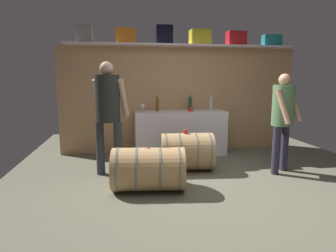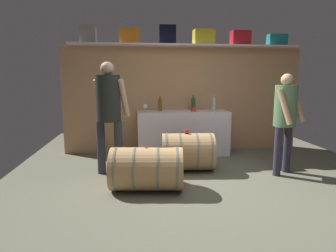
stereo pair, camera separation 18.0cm
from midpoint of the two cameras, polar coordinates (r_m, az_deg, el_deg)
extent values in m
cube|color=#62614F|center=(4.44, 8.20, -10.19)|extent=(5.97, 7.87, 0.02)
cube|color=tan|center=(5.91, 4.05, 5.13)|extent=(4.77, 0.10, 2.08)
cube|color=silver|center=(5.79, 4.46, 15.49)|extent=(4.39, 0.40, 0.03)
cube|color=gray|center=(5.74, -14.52, 16.97)|extent=(0.29, 0.24, 0.31)
cube|color=orange|center=(5.70, -6.73, 17.11)|extent=(0.37, 0.22, 0.27)
cube|color=black|center=(5.75, 0.81, 17.45)|extent=(0.32, 0.25, 0.34)
cube|color=yellow|center=(5.88, 7.90, 16.88)|extent=(0.39, 0.28, 0.28)
cube|color=red|center=(6.10, 14.88, 16.33)|extent=(0.37, 0.23, 0.27)
cube|color=#1C7B7C|center=(6.41, 21.40, 15.44)|extent=(0.37, 0.19, 0.22)
cube|color=white|center=(5.65, 3.83, -1.34)|extent=(1.75, 0.55, 0.85)
cylinder|color=#29502A|center=(5.73, 5.88, 4.13)|extent=(0.08, 0.08, 0.21)
sphere|color=#29502A|center=(5.73, 5.90, 5.31)|extent=(0.07, 0.07, 0.07)
cylinder|color=#29502A|center=(5.72, 5.91, 5.71)|extent=(0.03, 0.03, 0.06)
cylinder|color=#B1BEBD|center=(5.58, 9.90, 3.93)|extent=(0.06, 0.06, 0.22)
sphere|color=#B1BEBD|center=(5.57, 9.94, 5.14)|extent=(0.06, 0.06, 0.06)
cylinder|color=#B1BEBD|center=(5.57, 9.95, 5.65)|extent=(0.03, 0.03, 0.08)
cylinder|color=brown|center=(5.56, -0.63, 3.98)|extent=(0.07, 0.07, 0.20)
sphere|color=brown|center=(5.55, -0.63, 5.15)|extent=(0.06, 0.06, 0.06)
cylinder|color=brown|center=(5.54, -0.63, 5.58)|extent=(0.03, 0.03, 0.07)
cylinder|color=white|center=(5.40, -3.56, 2.75)|extent=(0.06, 0.06, 0.00)
cylinder|color=white|center=(5.40, -3.57, 3.17)|extent=(0.01, 0.01, 0.08)
sphere|color=white|center=(5.39, -3.57, 3.91)|extent=(0.09, 0.09, 0.09)
sphere|color=maroon|center=(5.39, -3.57, 3.77)|extent=(0.05, 0.05, 0.05)
cone|color=red|center=(5.55, 6.01, 3.43)|extent=(0.11, 0.11, 0.11)
cylinder|color=tan|center=(4.70, 5.00, -5.06)|extent=(0.88, 0.67, 0.59)
cylinder|color=slate|center=(4.67, 0.75, -5.11)|extent=(0.08, 0.61, 0.61)
cylinder|color=slate|center=(4.68, 3.39, -5.08)|extent=(0.08, 0.61, 0.61)
cylinder|color=slate|center=(4.71, 6.60, -5.04)|extent=(0.08, 0.61, 0.61)
cylinder|color=slate|center=(4.75, 9.17, -4.99)|extent=(0.08, 0.61, 0.61)
cylinder|color=#814450|center=(4.63, 5.05, -1.43)|extent=(0.04, 0.04, 0.01)
cylinder|color=tan|center=(3.87, -2.87, -8.40)|extent=(1.00, 0.67, 0.57)
cylinder|color=slate|center=(3.91, -8.74, -8.32)|extent=(0.09, 0.58, 0.58)
cylinder|color=slate|center=(3.88, -5.12, -8.38)|extent=(0.09, 0.58, 0.58)
cylinder|color=slate|center=(3.87, -0.62, -8.41)|extent=(0.09, 0.58, 0.58)
cylinder|color=slate|center=(3.87, 3.05, -8.39)|extent=(0.09, 0.58, 0.58)
cylinder|color=#81474F|center=(3.79, -2.91, -4.24)|extent=(0.04, 0.04, 0.01)
cylinder|color=red|center=(4.62, 4.72, -1.11)|extent=(0.06, 0.06, 0.05)
cylinder|color=#2E2B3E|center=(4.74, 21.77, -4.68)|extent=(0.11, 0.11, 0.75)
cylinder|color=#2E2B3E|center=(4.98, 23.33, -4.13)|extent=(0.11, 0.11, 0.75)
cylinder|color=#557E51|center=(4.75, 23.08, 3.65)|extent=(0.33, 0.33, 0.62)
sphere|color=tan|center=(4.73, 23.38, 8.36)|extent=(0.18, 0.18, 0.18)
cylinder|color=tan|center=(4.54, 23.02, 3.43)|extent=(0.21, 0.27, 0.51)
cylinder|color=tan|center=(4.87, 25.08, 3.64)|extent=(0.21, 0.27, 0.51)
cylinder|color=#2E333B|center=(4.44, -8.52, -4.46)|extent=(0.13, 0.13, 0.83)
cylinder|color=#2E333B|center=(4.59, -11.91, -4.11)|extent=(0.13, 0.13, 0.83)
cylinder|color=#232723|center=(4.40, -10.52, 5.38)|extent=(0.36, 0.36, 0.69)
sphere|color=#CFA48B|center=(4.40, -10.69, 11.03)|extent=(0.20, 0.20, 0.20)
cylinder|color=#CFA48B|center=(4.39, -7.49, 5.44)|extent=(0.20, 0.28, 0.58)
cylinder|color=#CFA48B|center=(4.60, -12.10, 5.48)|extent=(0.20, 0.28, 0.58)
camera|label=1|loc=(0.09, -88.81, 0.19)|focal=31.04mm
camera|label=2|loc=(0.09, 91.19, -0.19)|focal=31.04mm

